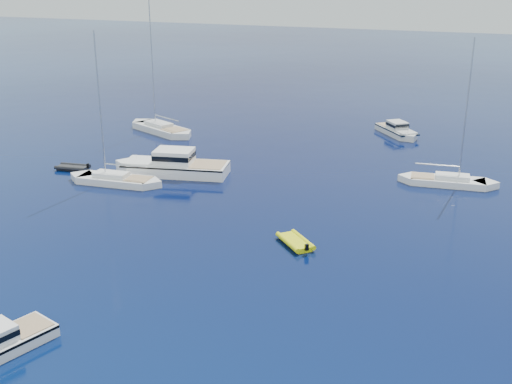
% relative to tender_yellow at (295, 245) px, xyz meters
% --- Properties ---
extents(motor_cruiser_centre, '(12.51, 6.31, 3.15)m').
position_rel_tender_yellow_xyz_m(motor_cruiser_centre, '(-16.61, 11.22, 0.00)').
color(motor_cruiser_centre, white).
rests_on(motor_cruiser_centre, ground).
extents(motor_cruiser_horizon, '(6.92, 7.65, 2.08)m').
position_rel_tender_yellow_xyz_m(motor_cruiser_horizon, '(0.63, 35.10, 0.00)').
color(motor_cruiser_horizon, silver).
rests_on(motor_cruiser_horizon, ground).
extents(sailboat_mid_l, '(10.03, 3.63, 14.41)m').
position_rel_tender_yellow_xyz_m(sailboat_mid_l, '(-20.01, 6.60, 0.00)').
color(sailboat_mid_l, white).
rests_on(sailboat_mid_l, ground).
extents(sailboat_centre, '(9.68, 3.66, 13.87)m').
position_rel_tender_yellow_xyz_m(sailboat_centre, '(8.48, 18.16, 0.00)').
color(sailboat_centre, white).
rests_on(sailboat_centre, ground).
extents(sailboat_far_l, '(11.75, 7.35, 16.92)m').
position_rel_tender_yellow_xyz_m(sailboat_far_l, '(-26.33, 25.37, 0.00)').
color(sailboat_far_l, silver).
rests_on(sailboat_far_l, ground).
extents(tender_yellow, '(3.86, 3.82, 0.95)m').
position_rel_tender_yellow_xyz_m(tender_yellow, '(0.00, 0.00, 0.00)').
color(tender_yellow, '#E6EE0E').
rests_on(tender_yellow, ground).
extents(tender_grey_far, '(3.64, 2.39, 0.95)m').
position_rel_tender_yellow_xyz_m(tender_grey_far, '(-26.42, 8.58, 0.00)').
color(tender_grey_far, black).
rests_on(tender_grey_far, ground).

